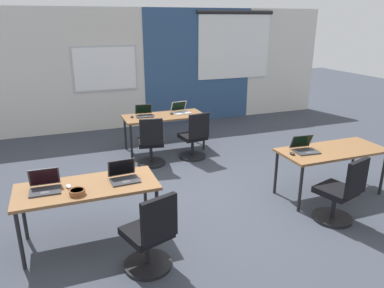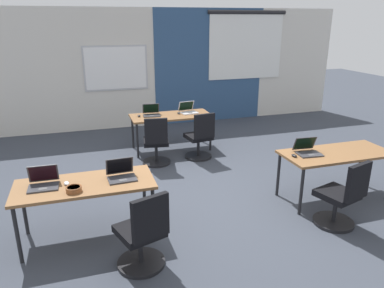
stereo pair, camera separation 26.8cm
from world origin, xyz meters
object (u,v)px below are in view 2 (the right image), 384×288
at_px(desk_far_center, 171,118).
at_px(laptop_far_right, 188,110).
at_px(laptop_near_right_inner, 308,150).
at_px(chair_near_right_inner, 341,200).
at_px(mouse_far_right, 179,113).
at_px(mouse_far_left, 139,116).
at_px(mouse_near_right_inner, 294,156).
at_px(snack_bowl, 74,189).
at_px(desk_near_right, 336,156).
at_px(laptop_near_left_inner, 121,174).
at_px(laptop_far_left, 151,113).
at_px(laptop_near_left_end, 43,182).
at_px(chair_near_left_inner, 143,237).
at_px(chair_far_right, 200,140).
at_px(chair_far_left, 156,145).
at_px(desk_near_left, 85,188).
at_px(mouse_near_left_end, 67,183).

xyz_separation_m(desk_far_center, laptop_far_right, (0.39, 0.09, 0.11)).
height_order(laptop_near_right_inner, chair_near_right_inner, laptop_near_right_inner).
relative_size(mouse_far_right, mouse_far_left, 0.95).
distance_m(mouse_near_right_inner, snack_bowl, 2.94).
relative_size(desk_near_right, snack_bowl, 9.01).
height_order(laptop_far_right, laptop_near_left_inner, laptop_near_left_inner).
height_order(laptop_far_right, laptop_far_left, laptop_far_right).
xyz_separation_m(laptop_near_right_inner, laptop_near_left_inner, (-2.64, -0.07, 0.00)).
bearing_deg(laptop_far_right, mouse_far_right, -174.54).
xyz_separation_m(mouse_far_right, laptop_near_left_end, (-2.37, -2.79, 0.03)).
height_order(mouse_far_left, chair_near_left_inner, chair_near_left_inner).
bearing_deg(chair_near_left_inner, laptop_far_left, -121.58).
bearing_deg(mouse_near_right_inner, laptop_far_left, 116.60).
height_order(laptop_far_right, snack_bowl, laptop_far_right).
distance_m(chair_far_right, laptop_near_right_inner, 2.27).
height_order(chair_far_right, snack_bowl, chair_far_right).
distance_m(chair_far_left, mouse_near_right_inner, 2.58).
bearing_deg(laptop_near_left_inner, laptop_far_left, 68.45).
bearing_deg(laptop_far_left, mouse_far_left, -165.12).
distance_m(desk_near_left, chair_far_left, 2.44).
relative_size(desk_near_left, snack_bowl, 9.01).
bearing_deg(laptop_near_left_end, laptop_far_left, 58.68).
bearing_deg(mouse_near_right_inner, chair_near_left_inner, -160.41).
distance_m(desk_near_left, laptop_far_left, 3.21).
xyz_separation_m(laptop_near_left_end, mouse_near_right_inner, (3.26, -0.03, -0.03)).
height_order(laptop_near_right_inner, mouse_near_right_inner, laptop_near_right_inner).
xyz_separation_m(laptop_far_right, mouse_far_right, (-0.21, -0.05, -0.03)).
relative_size(desk_near_left, desk_near_right, 1.00).
xyz_separation_m(mouse_far_right, chair_near_left_inner, (-1.39, -3.63, -0.36)).
bearing_deg(laptop_near_left_end, mouse_far_right, 50.96).
relative_size(desk_far_center, mouse_far_right, 15.36).
bearing_deg(chair_near_left_inner, desk_far_center, -127.45).
bearing_deg(mouse_far_right, mouse_far_left, 178.83).
relative_size(desk_near_left, chair_far_left, 1.74).
bearing_deg(chair_near_left_inner, laptop_near_left_end, -59.23).
bearing_deg(mouse_near_left_end, desk_near_left, -5.74).
relative_size(mouse_far_right, laptop_near_left_inner, 0.30).
bearing_deg(chair_near_left_inner, mouse_near_right_inner, -179.10).
distance_m(desk_far_center, mouse_far_right, 0.19).
relative_size(desk_far_center, mouse_near_right_inner, 15.31).
relative_size(laptop_far_right, laptop_near_right_inner, 1.05).
bearing_deg(snack_bowl, mouse_near_right_inner, 4.23).
height_order(chair_far_right, chair_far_left, same).
bearing_deg(mouse_far_left, laptop_far_right, 1.93).
bearing_deg(laptop_near_right_inner, mouse_near_right_inner, -162.45).
bearing_deg(chair_far_left, chair_far_right, -167.00).
bearing_deg(chair_near_right_inner, chair_far_right, -87.89).
distance_m(chair_far_right, chair_near_left_inner, 3.32).
height_order(desk_near_right, laptop_far_right, laptop_far_right).
distance_m(desk_far_center, chair_far_right, 0.83).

